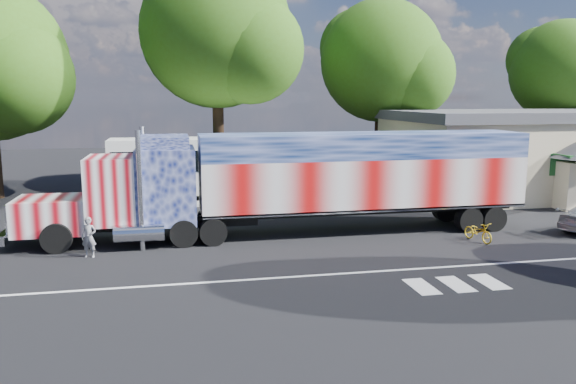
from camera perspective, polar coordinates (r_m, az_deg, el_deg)
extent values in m
plane|color=black|center=(22.27, 1.56, -6.09)|extent=(100.00, 100.00, 0.00)
cube|color=silver|center=(19.49, 3.58, -8.40)|extent=(30.00, 0.15, 0.01)
cube|color=silver|center=(18.81, 13.42, -9.32)|extent=(0.70, 1.60, 0.01)
cube|color=silver|center=(19.33, 16.69, -8.95)|extent=(0.70, 1.60, 0.01)
cube|color=silver|center=(19.91, 19.77, -8.57)|extent=(0.70, 1.60, 0.01)
cube|color=black|center=(24.43, -14.69, -3.16)|extent=(9.77, 1.09, 0.33)
cube|color=#CC7A81|center=(24.77, -22.79, -2.14)|extent=(2.82, 2.39, 1.41)
cube|color=silver|center=(25.10, -26.07, -2.23)|extent=(0.13, 2.06, 1.26)
cube|color=silver|center=(25.30, -26.43, -3.80)|extent=(0.33, 2.71, 0.39)
cube|color=#CC7A81|center=(24.24, -17.40, 0.28)|extent=(1.95, 2.71, 2.71)
cube|color=black|center=(24.29, -19.63, 1.34)|extent=(0.07, 2.28, 0.98)
cube|color=#4C558D|center=(24.10, -12.28, 0.70)|extent=(2.39, 2.71, 3.15)
cube|color=#4C558D|center=(23.89, -12.43, 4.95)|extent=(1.95, 2.60, 0.54)
cylinder|color=silver|center=(25.55, -14.44, 1.11)|extent=(0.22, 0.22, 4.78)
cylinder|color=silver|center=(22.72, -14.78, 0.07)|extent=(0.22, 0.22, 4.78)
cylinder|color=silver|center=(25.82, -14.53, -2.60)|extent=(1.95, 0.72, 0.72)
cylinder|color=silver|center=(23.07, -14.87, -4.05)|extent=(1.95, 0.72, 0.72)
cylinder|color=black|center=(23.71, -22.46, -4.37)|extent=(1.19, 0.38, 1.19)
cylinder|color=black|center=(26.00, -21.49, -3.12)|extent=(1.19, 0.38, 1.19)
cylinder|color=black|center=(23.33, -10.54, -4.10)|extent=(1.13, 0.60, 1.13)
cylinder|color=black|center=(25.55, -10.65, -2.90)|extent=(1.13, 0.60, 1.13)
cylinder|color=black|center=(23.37, -7.61, -3.99)|extent=(1.13, 0.60, 1.13)
cylinder|color=black|center=(25.59, -7.97, -2.81)|extent=(1.13, 0.60, 1.13)
cube|color=black|center=(25.72, 7.56, -1.68)|extent=(14.11, 1.19, 0.33)
cube|color=#D47373|center=(25.51, 7.62, 1.07)|extent=(14.54, 2.82, 2.17)
cube|color=#45578F|center=(25.32, 7.70, 4.72)|extent=(14.54, 2.82, 1.09)
cube|color=silver|center=(25.69, 7.57, -1.32)|extent=(14.54, 2.82, 0.13)
cube|color=silver|center=(28.66, 21.57, 2.51)|extent=(0.04, 2.71, 3.15)
cylinder|color=black|center=(26.70, 17.86, -2.67)|extent=(1.13, 0.60, 1.13)
cylinder|color=black|center=(28.66, 15.64, -1.74)|extent=(1.13, 0.60, 1.13)
cylinder|color=black|center=(27.30, 20.05, -2.52)|extent=(1.13, 0.60, 1.13)
cylinder|color=black|center=(29.22, 17.73, -1.63)|extent=(1.13, 0.60, 1.13)
cube|color=white|center=(32.82, -6.51, 2.25)|extent=(12.79, 2.77, 3.73)
cube|color=black|center=(32.74, -6.53, 3.46)|extent=(12.36, 2.83, 1.17)
cube|color=black|center=(33.02, -6.47, -0.13)|extent=(12.79, 2.77, 0.27)
cube|color=black|center=(32.87, -17.69, 2.15)|extent=(0.06, 2.45, 1.49)
cylinder|color=black|center=(31.64, -14.92, -0.72)|extent=(1.07, 0.32, 1.07)
cylinder|color=black|center=(34.26, -14.68, 0.06)|extent=(1.07, 0.32, 1.07)
cylinder|color=black|center=(32.15, -0.57, -0.24)|extent=(1.07, 0.32, 1.07)
cylinder|color=black|center=(34.74, -1.41, 0.50)|extent=(1.07, 0.32, 1.07)
cylinder|color=black|center=(32.35, 1.10, -0.18)|extent=(1.07, 0.32, 1.07)
cylinder|color=black|center=(34.92, 0.14, 0.55)|extent=(1.07, 0.32, 1.07)
cube|color=beige|center=(40.62, 26.34, 3.34)|extent=(22.00, 10.00, 4.60)
cube|color=#46464B|center=(40.46, 26.61, 7.00)|extent=(22.40, 10.40, 0.60)
cube|color=#1E5926|center=(31.92, 20.49, 2.47)|extent=(1.60, 0.08, 1.20)
cube|color=#1E5926|center=(34.20, 26.19, 2.53)|extent=(1.60, 0.08, 1.20)
imported|color=slate|center=(22.64, -19.57, -4.36)|extent=(0.65, 0.51, 1.56)
imported|color=gold|center=(25.07, 18.75, -3.83)|extent=(0.89, 1.68, 0.84)
cylinder|color=black|center=(49.76, 25.64, 5.44)|extent=(0.70, 0.70, 6.47)
sphere|color=#2F5B15|center=(49.72, 26.05, 11.01)|extent=(7.86, 7.86, 7.86)
sphere|color=#2F5B15|center=(50.03, 24.20, 12.19)|extent=(5.11, 5.11, 5.11)
cylinder|color=black|center=(41.30, 9.26, 5.87)|extent=(0.70, 0.70, 6.86)
sphere|color=#2F5B15|center=(41.30, 9.46, 13.00)|extent=(8.60, 8.60, 8.60)
sphere|color=#2F5B15|center=(40.71, 12.39, 11.58)|extent=(6.02, 6.02, 6.02)
sphere|color=#2F5B15|center=(42.15, 7.16, 14.32)|extent=(5.59, 5.59, 5.59)
cylinder|color=black|center=(36.14, -7.08, 6.32)|extent=(0.70, 0.70, 8.01)
sphere|color=#2F5B15|center=(36.31, -7.28, 15.83)|extent=(9.39, 9.39, 9.39)
sphere|color=#2F5B15|center=(35.00, -3.90, 14.24)|extent=(6.57, 6.57, 6.57)
sphere|color=#2F5B15|center=(37.76, -9.72, 17.28)|extent=(6.10, 6.10, 6.10)
sphere|color=#2F5B15|center=(36.07, -25.95, 10.46)|extent=(6.51, 6.51, 6.51)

